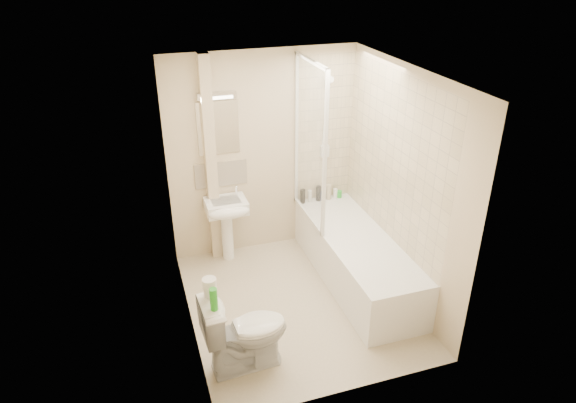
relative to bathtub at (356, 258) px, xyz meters
name	(u,v)px	position (x,y,z in m)	size (l,w,h in m)	color
floor	(297,303)	(-0.75, -0.20, -0.29)	(2.50, 2.50, 0.00)	beige
wall_back	(263,155)	(-0.75, 1.05, 0.91)	(2.20, 0.02, 2.40)	beige
wall_left	(182,219)	(-1.85, -0.20, 0.91)	(0.02, 2.50, 2.40)	beige
wall_right	(402,186)	(0.35, -0.20, 0.91)	(0.02, 2.50, 2.40)	beige
ceiling	(300,74)	(-0.75, -0.20, 2.11)	(2.20, 2.50, 0.02)	white
tile_back	(325,130)	(0.00, 1.04, 1.14)	(0.70, 0.01, 1.75)	beige
tile_right	(393,158)	(0.34, 0.00, 1.14)	(0.01, 2.10, 1.75)	beige
pipe_boxing	(211,163)	(-1.37, 0.99, 0.91)	(0.12, 0.12, 2.40)	beige
splashback	(221,174)	(-1.25, 1.04, 0.74)	(0.60, 0.01, 0.30)	beige
mirror	(218,128)	(-1.25, 1.04, 1.29)	(0.46, 0.01, 0.60)	white
strip_light	(216,95)	(-1.25, 1.02, 1.66)	(0.42, 0.07, 0.07)	silver
bathtub	(356,258)	(0.00, 0.00, 0.00)	(0.70, 2.10, 0.55)	white
shower_screen	(310,144)	(-0.35, 0.60, 1.16)	(0.04, 0.92, 1.80)	white
shower_fixture	(326,121)	(0.00, 0.99, 1.26)	(0.10, 0.16, 0.99)	white
pedestal_sink	(227,214)	(-1.25, 0.81, 0.34)	(0.46, 0.45, 0.90)	white
bottle_black_a	(303,196)	(-0.29, 0.96, 0.35)	(0.06, 0.06, 0.17)	black
bottle_white_a	(310,196)	(-0.20, 0.96, 0.34)	(0.05, 0.05, 0.15)	white
bottle_black_b	(319,193)	(-0.08, 0.96, 0.36)	(0.06, 0.06, 0.19)	black
bottle_blue	(321,196)	(-0.04, 0.96, 0.32)	(0.06, 0.06, 0.11)	navy
bottle_cream	(328,192)	(0.05, 0.96, 0.36)	(0.07, 0.07, 0.19)	beige
bottle_white_b	(335,193)	(0.14, 0.96, 0.32)	(0.05, 0.05, 0.12)	white
bottle_green	(339,194)	(0.19, 0.96, 0.30)	(0.07, 0.07, 0.09)	green
toilet	(245,331)	(-1.47, -0.89, 0.09)	(0.76, 0.46, 0.75)	white
toilet_roll_lower	(210,291)	(-1.73, -0.80, 0.52)	(0.10, 0.10, 0.10)	white
toilet_roll_upper	(209,284)	(-1.74, -0.83, 0.62)	(0.12, 0.12, 0.10)	white
green_bottle	(214,299)	(-1.73, -0.98, 0.57)	(0.06, 0.06, 0.20)	green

